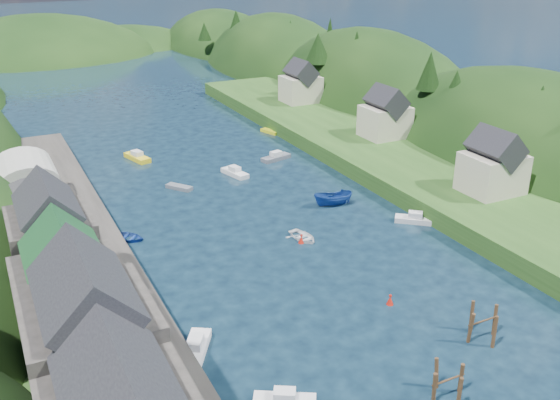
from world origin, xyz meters
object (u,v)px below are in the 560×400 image
piling_cluster_near (448,386)px  piling_cluster_far (482,326)px  channel_buoy_far (301,239)px  channel_buoy_near (390,300)px

piling_cluster_near → piling_cluster_far: piling_cluster_far is taller
piling_cluster_far → channel_buoy_far: piling_cluster_far is taller
piling_cluster_near → channel_buoy_far: size_ratio=2.98×
piling_cluster_near → channel_buoy_near: bearing=72.9°
piling_cluster_far → channel_buoy_near: bearing=115.7°
piling_cluster_far → channel_buoy_far: size_ratio=3.25×
piling_cluster_near → piling_cluster_far: (7.76, 4.59, 0.14)m
piling_cluster_near → piling_cluster_far: 9.02m
piling_cluster_near → channel_buoy_near: size_ratio=2.98×
piling_cluster_far → channel_buoy_near: 8.97m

